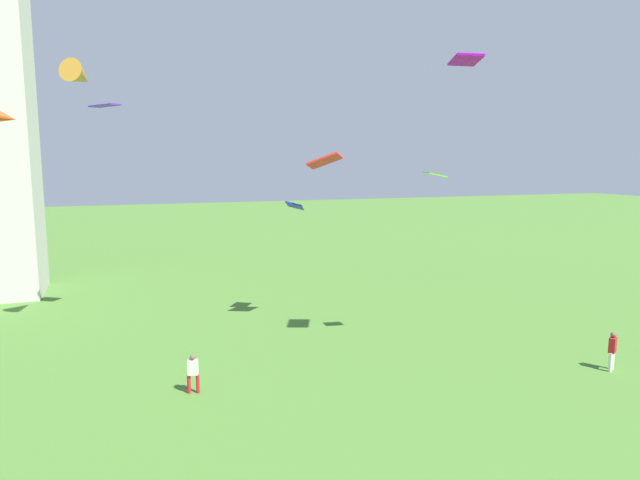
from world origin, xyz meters
The scene contains 8 objects.
person_1 centered at (-5.76, 18.72, 0.88)m, with size 0.47×0.33×1.56m.
person_2 centered at (11.59, 14.94, 0.97)m, with size 0.52×0.45×1.72m.
kite_flying_0 centered at (-9.63, 27.08, 13.03)m, with size 1.83×2.12×1.46m.
kite_flying_1 centered at (-8.60, 29.51, 11.90)m, with size 1.67×1.56×0.23m.
kite_flying_2 centered at (5.62, 17.86, 13.16)m, with size 1.60×1.92×0.28m.
kite_flying_3 centered at (1.09, 27.20, 6.54)m, with size 1.36×1.62×0.63m.
kite_flying_4 centered at (5.74, 20.15, 8.40)m, with size 0.98×0.70×0.28m.
kite_flying_7 centered at (1.90, 24.59, 9.03)m, with size 2.10×1.85×0.93m.
Camera 1 is at (-8.15, -2.40, 9.00)m, focal length 31.15 mm.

